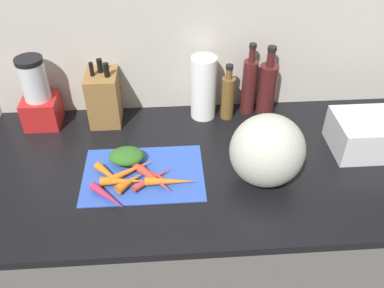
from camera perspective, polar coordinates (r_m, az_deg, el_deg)
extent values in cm
cube|color=black|center=(151.13, 2.52, -2.79)|extent=(170.00, 80.00, 3.00)
cube|color=#BCB7AD|center=(166.33, 1.42, 14.35)|extent=(170.00, 3.00, 60.00)
cube|color=#2D51B7|center=(145.26, -6.77, -4.14)|extent=(42.14, 29.18, 0.80)
cone|color=red|center=(143.00, -5.64, -4.03)|extent=(15.60, 12.70, 2.29)
cone|color=orange|center=(140.58, -9.52, -5.12)|extent=(15.40, 4.02, 3.23)
cone|color=red|center=(140.88, -5.40, -4.74)|extent=(14.56, 11.59, 2.52)
cone|color=orange|center=(138.87, -3.02, -5.20)|extent=(17.26, 4.33, 3.12)
cone|color=orange|center=(139.99, -8.61, -5.16)|extent=(10.17, 9.96, 3.44)
cone|color=#B2264C|center=(136.60, -11.64, -7.14)|extent=(12.80, 12.58, 2.96)
cone|color=red|center=(139.89, -5.11, -4.95)|extent=(12.98, 14.05, 3.06)
cone|color=orange|center=(143.88, -11.37, -4.24)|extent=(11.71, 12.50, 2.96)
cone|color=orange|center=(144.41, -8.51, -3.65)|extent=(16.71, 11.95, 2.89)
ellipsoid|color=#2D6023|center=(148.56, -9.06, -1.68)|extent=(12.54, 9.65, 5.31)
ellipsoid|color=#B2B7A8|center=(136.85, 10.41, -0.92)|extent=(24.95, 23.04, 25.36)
cube|color=olive|center=(168.16, -12.12, 6.27)|extent=(12.14, 14.75, 21.39)
cylinder|color=black|center=(161.21, -13.79, 10.06)|extent=(1.60, 1.60, 5.50)
cylinder|color=black|center=(162.98, -12.69, 10.57)|extent=(2.15, 2.15, 5.50)
cylinder|color=black|center=(159.47, -11.81, 10.04)|extent=(2.11, 2.11, 5.50)
cube|color=red|center=(175.73, -20.10, 4.34)|extent=(13.59, 13.59, 12.04)
cylinder|color=silver|center=(168.91, -21.11, 8.17)|extent=(10.19, 10.19, 15.40)
cylinder|color=black|center=(165.07, -21.79, 10.72)|extent=(10.39, 10.39, 1.80)
cylinder|color=white|center=(166.14, 1.64, 7.81)|extent=(10.15, 10.15, 26.57)
cylinder|color=brown|center=(167.97, 4.97, 6.36)|extent=(5.38, 5.38, 18.14)
cylinder|color=brown|center=(162.28, 5.19, 9.70)|extent=(2.53, 2.53, 4.28)
cylinder|color=black|center=(160.88, 5.25, 10.62)|extent=(2.91, 2.91, 1.60)
cylinder|color=#471919|center=(171.11, 7.91, 7.80)|extent=(5.94, 5.94, 23.37)
cylinder|color=#471919|center=(164.17, 8.36, 12.18)|extent=(2.53, 2.53, 5.85)
cylinder|color=black|center=(162.57, 8.48, 13.35)|extent=(2.91, 2.91, 1.60)
cylinder|color=#471919|center=(172.54, 10.35, 7.46)|extent=(7.56, 7.56, 21.60)
cylinder|color=#471919|center=(165.83, 10.91, 11.62)|extent=(3.11, 3.11, 6.55)
cylinder|color=black|center=(164.06, 11.09, 12.88)|extent=(3.58, 3.58, 1.60)
cube|color=silver|center=(165.82, 23.78, 1.29)|extent=(29.10, 20.57, 13.18)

